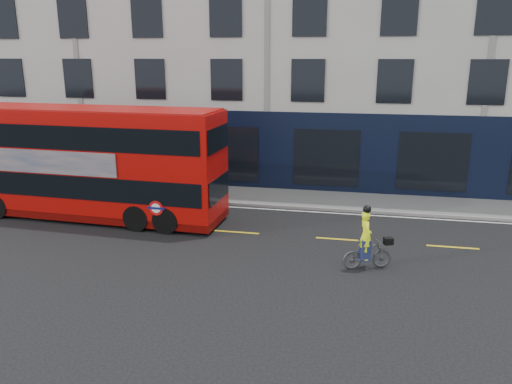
# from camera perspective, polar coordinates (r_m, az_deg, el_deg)

# --- Properties ---
(ground) EXTENTS (120.00, 120.00, 0.00)m
(ground) POSITION_cam_1_polar(r_m,az_deg,el_deg) (18.15, -3.39, -6.18)
(ground) COLOR black
(ground) RESTS_ON ground
(pavement) EXTENTS (60.00, 3.00, 0.12)m
(pavement) POSITION_cam_1_polar(r_m,az_deg,el_deg) (24.15, 0.52, -0.51)
(pavement) COLOR slate
(pavement) RESTS_ON ground
(kerb) EXTENTS (60.00, 0.12, 0.13)m
(kerb) POSITION_cam_1_polar(r_m,az_deg,el_deg) (22.73, -0.19, -1.51)
(kerb) COLOR gray
(kerb) RESTS_ON ground
(building_terrace) EXTENTS (50.00, 10.07, 15.00)m
(building_terrace) POSITION_cam_1_polar(r_m,az_deg,el_deg) (29.60, 3.03, 16.94)
(building_terrace) COLOR #BAB8AF
(building_terrace) RESTS_ON ground
(road_edge_line) EXTENTS (58.00, 0.10, 0.01)m
(road_edge_line) POSITION_cam_1_polar(r_m,az_deg,el_deg) (22.47, -0.35, -1.87)
(road_edge_line) COLOR silver
(road_edge_line) RESTS_ON ground
(lane_dashes) EXTENTS (58.00, 0.12, 0.01)m
(lane_dashes) POSITION_cam_1_polar(r_m,az_deg,el_deg) (19.51, -2.27, -4.60)
(lane_dashes) COLOR gold
(lane_dashes) RESTS_ON ground
(bus) EXTENTS (11.60, 3.18, 4.63)m
(bus) POSITION_cam_1_polar(r_m,az_deg,el_deg) (21.89, -18.58, 3.26)
(bus) COLOR #A90A06
(bus) RESTS_ON ground
(cyclist) EXTENTS (1.68, 0.98, 2.13)m
(cyclist) POSITION_cam_1_polar(r_m,az_deg,el_deg) (16.44, 12.56, -6.22)
(cyclist) COLOR #4B4E50
(cyclist) RESTS_ON ground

